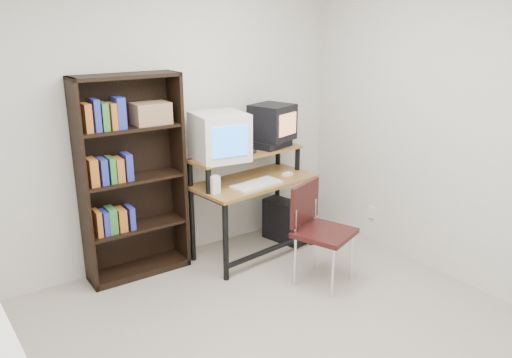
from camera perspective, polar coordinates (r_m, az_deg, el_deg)
back_wall at (r=4.47m, az=-12.36°, el=6.27°), size 4.00×0.01×2.60m
right_wall at (r=4.27m, az=25.46°, el=4.43°), size 0.01×4.00×2.60m
computer_desk at (r=4.67m, az=-0.36°, el=-0.65°), size 1.23×0.72×0.98m
crt_monitor at (r=4.41m, az=-4.19°, el=4.87°), size 0.49×0.49×0.42m
vcr at (r=4.84m, az=1.71°, el=4.02°), size 0.42×0.35×0.08m
crt_tv at (r=4.82m, az=1.89°, el=6.51°), size 0.45×0.45×0.34m
cd_spindle at (r=4.63m, az=-0.68°, el=3.19°), size 0.13×0.13×0.05m
keyboard at (r=4.49m, az=0.06°, el=-0.71°), size 0.49×0.27×0.03m
mousepad at (r=4.79m, az=3.52°, el=0.27°), size 0.27×0.24×0.01m
mouse at (r=4.79m, az=3.59°, el=0.52°), size 0.11×0.08×0.03m
desk_speaker at (r=4.28m, az=-4.79°, el=-0.74°), size 0.09×0.08×0.17m
pc_tower at (r=5.08m, az=3.35°, el=-4.82°), size 0.30×0.48×0.42m
school_chair at (r=4.21m, az=6.99°, el=-5.03°), size 0.56×0.56×0.87m
bookshelf at (r=4.35m, az=-14.09°, el=0.39°), size 0.87×0.29×1.75m
wall_outlet at (r=5.19m, az=13.06°, el=-3.72°), size 0.02×0.08×0.12m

